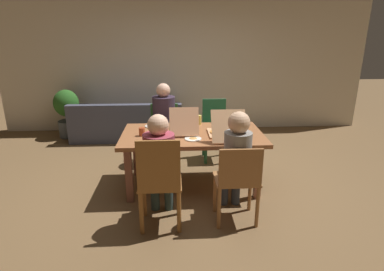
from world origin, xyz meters
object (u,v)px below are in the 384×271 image
(plate_2, at_px, (193,139))
(chair_1, at_px, (165,129))
(drinking_glass_2, at_px, (220,122))
(chair_2, at_px, (160,182))
(drinking_glass_3, at_px, (142,132))
(person_1, at_px, (164,118))
(plate_1, at_px, (153,126))
(pizza_box_1, at_px, (225,132))
(plate_0, at_px, (160,141))
(dining_table, at_px, (192,140))
(chair_3, at_px, (215,128))
(potted_plant, at_px, (67,111))
(chair_0, at_px, (238,180))
(couch, at_px, (128,124))
(drinking_glass_1, at_px, (247,137))
(drinking_glass_0, at_px, (199,120))
(person_2, at_px, (160,160))
(person_0, at_px, (236,156))
(pizza_box_0, at_px, (184,127))

(plate_2, bearing_deg, chair_1, 107.89)
(drinking_glass_2, bearing_deg, chair_2, -121.74)
(plate_2, bearing_deg, drinking_glass_3, 164.20)
(person_1, xyz_separation_m, plate_1, (-0.13, -0.46, 0.01))
(plate_2, bearing_deg, pizza_box_1, 16.94)
(chair_1, xyz_separation_m, plate_0, (-0.01, -1.24, 0.23))
(dining_table, relative_size, chair_3, 1.88)
(potted_plant, bearing_deg, dining_table, -44.16)
(chair_1, relative_size, plate_1, 3.98)
(pizza_box_1, bearing_deg, chair_0, -88.87)
(person_1, distance_m, plate_2, 1.10)
(chair_1, distance_m, pizza_box_1, 1.34)
(person_1, bearing_deg, drinking_glass_3, -106.10)
(chair_0, distance_m, couch, 3.42)
(drinking_glass_1, distance_m, couch, 3.10)
(drinking_glass_2, bearing_deg, drinking_glass_0, 163.00)
(chair_2, bearing_deg, plate_0, 91.08)
(couch, bearing_deg, person_2, -75.65)
(person_0, xyz_separation_m, chair_3, (0.00, 1.74, -0.22))
(person_2, distance_m, drinking_glass_1, 1.10)
(drinking_glass_2, xyz_separation_m, drinking_glass_3, (-1.04, -0.39, 0.00))
(chair_1, bearing_deg, person_0, -64.70)
(drinking_glass_0, bearing_deg, chair_3, 61.45)
(chair_3, height_order, potted_plant, chair_3)
(drinking_glass_2, relative_size, couch, 0.05)
(couch, relative_size, potted_plant, 2.23)
(chair_2, height_order, pizza_box_1, pizza_box_1)
(plate_2, bearing_deg, person_1, 110.14)
(person_1, xyz_separation_m, chair_3, (0.80, 0.18, -0.24))
(person_0, distance_m, chair_2, 0.85)
(pizza_box_1, bearing_deg, drinking_glass_0, 118.53)
(person_2, distance_m, pizza_box_0, 0.97)
(dining_table, bearing_deg, plate_0, -142.70)
(plate_0, bearing_deg, drinking_glass_0, 54.53)
(drinking_glass_0, height_order, drinking_glass_1, drinking_glass_0)
(pizza_box_0, bearing_deg, chair_2, -104.60)
(chair_2, distance_m, potted_plant, 3.76)
(plate_0, distance_m, drinking_glass_1, 1.02)
(chair_2, height_order, chair_3, chair_2)
(plate_1, distance_m, drinking_glass_0, 0.64)
(dining_table, relative_size, person_1, 1.44)
(person_0, bearing_deg, pizza_box_1, 91.39)
(pizza_box_0, relative_size, drinking_glass_2, 5.11)
(person_1, bearing_deg, chair_0, -64.78)
(couch, distance_m, potted_plant, 1.22)
(plate_0, xyz_separation_m, drinking_glass_2, (0.81, 0.63, 0.04))
(chair_0, xyz_separation_m, chair_3, (0.00, 1.88, -0.01))
(chair_1, xyz_separation_m, couch, (-0.75, 1.18, -0.24))
(plate_0, distance_m, potted_plant, 3.21)
(dining_table, relative_size, drinking_glass_1, 14.58)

